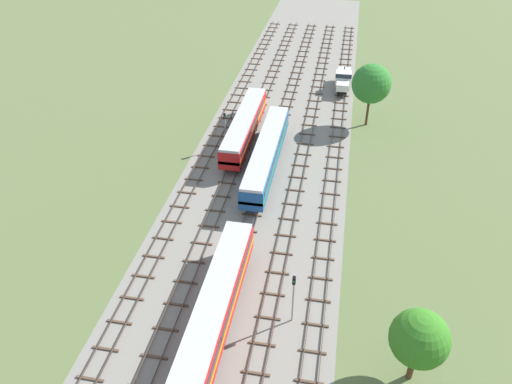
{
  "coord_description": "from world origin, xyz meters",
  "views": [
    {
      "loc": [
        9.08,
        -2.44,
        36.12
      ],
      "look_at": [
        0.0,
        46.2,
        1.5
      ],
      "focal_mm": 35.25,
      "sensor_mm": 36.0,
      "label": 1
    }
  ],
  "objects_px": {
    "passenger_coach_centre_left_nearest": "(213,314)",
    "passenger_coach_centre_left_near": "(267,153)",
    "diesel_railcar_left_mid": "(245,125)",
    "shunter_loco_centre_right_midfar": "(343,78)",
    "signal_post_nearest": "(293,293)",
    "signal_post_near": "(225,126)"
  },
  "relations": [
    {
      "from": "passenger_coach_centre_left_nearest",
      "to": "passenger_coach_centre_left_near",
      "type": "distance_m",
      "value": 27.87
    },
    {
      "from": "passenger_coach_centre_left_nearest",
      "to": "diesel_railcar_left_mid",
      "type": "distance_m",
      "value": 35.2
    },
    {
      "from": "passenger_coach_centre_left_near",
      "to": "diesel_railcar_left_mid",
      "type": "distance_m",
      "value": 8.32
    },
    {
      "from": "passenger_coach_centre_left_near",
      "to": "shunter_loco_centre_right_midfar",
      "type": "height_order",
      "value": "passenger_coach_centre_left_near"
    },
    {
      "from": "passenger_coach_centre_left_nearest",
      "to": "shunter_loco_centre_right_midfar",
      "type": "bearing_deg",
      "value": 81.14
    },
    {
      "from": "signal_post_nearest",
      "to": "signal_post_near",
      "type": "relative_size",
      "value": 1.02
    },
    {
      "from": "shunter_loco_centre_right_midfar",
      "to": "signal_post_nearest",
      "type": "height_order",
      "value": "signal_post_nearest"
    },
    {
      "from": "passenger_coach_centre_left_near",
      "to": "signal_post_nearest",
      "type": "distance_m",
      "value": 26.02
    },
    {
      "from": "passenger_coach_centre_left_nearest",
      "to": "passenger_coach_centre_left_near",
      "type": "height_order",
      "value": "same"
    },
    {
      "from": "passenger_coach_centre_left_nearest",
      "to": "diesel_railcar_left_mid",
      "type": "xyz_separation_m",
      "value": [
        -4.42,
        34.92,
        -0.02
      ]
    },
    {
      "from": "passenger_coach_centre_left_nearest",
      "to": "signal_post_nearest",
      "type": "distance_m",
      "value": 7.23
    },
    {
      "from": "passenger_coach_centre_left_near",
      "to": "signal_post_near",
      "type": "height_order",
      "value": "signal_post_near"
    },
    {
      "from": "diesel_railcar_left_mid",
      "to": "shunter_loco_centre_right_midfar",
      "type": "height_order",
      "value": "diesel_railcar_left_mid"
    },
    {
      "from": "diesel_railcar_left_mid",
      "to": "signal_post_nearest",
      "type": "relative_size",
      "value": 3.56
    },
    {
      "from": "signal_post_nearest",
      "to": "signal_post_near",
      "type": "bearing_deg",
      "value": 114.09
    },
    {
      "from": "signal_post_near",
      "to": "passenger_coach_centre_left_near",
      "type": "bearing_deg",
      "value": -34.05
    },
    {
      "from": "passenger_coach_centre_left_nearest",
      "to": "signal_post_nearest",
      "type": "relative_size",
      "value": 3.82
    },
    {
      "from": "diesel_railcar_left_mid",
      "to": "signal_post_nearest",
      "type": "distance_m",
      "value": 34.05
    },
    {
      "from": "diesel_railcar_left_mid",
      "to": "shunter_loco_centre_right_midfar",
      "type": "relative_size",
      "value": 2.42
    },
    {
      "from": "shunter_loco_centre_right_midfar",
      "to": "signal_post_near",
      "type": "bearing_deg",
      "value": -122.46
    },
    {
      "from": "passenger_coach_centre_left_near",
      "to": "diesel_railcar_left_mid",
      "type": "xyz_separation_m",
      "value": [
        -4.42,
        7.05,
        -0.02
      ]
    },
    {
      "from": "shunter_loco_centre_right_midfar",
      "to": "passenger_coach_centre_left_near",
      "type": "bearing_deg",
      "value": -107.06
    }
  ]
}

